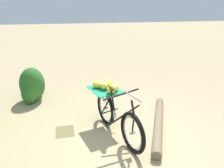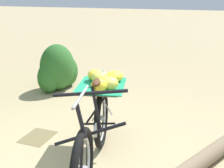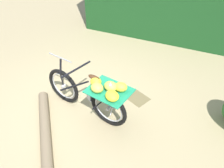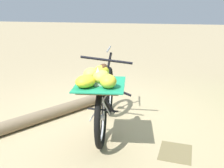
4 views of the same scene
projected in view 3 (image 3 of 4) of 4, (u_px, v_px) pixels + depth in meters
name	position (u px, v px, depth m)	size (l,w,h in m)	color
ground_plane	(81.00, 106.00, 4.58)	(60.00, 60.00, 0.00)	tan
bicycle	(91.00, 94.00, 4.05)	(1.80, 0.86, 1.03)	black
fallen_log	(46.00, 138.00, 3.86)	(0.18, 0.18, 2.20)	#7F6B51
leaf_litter_patch	(137.00, 98.00, 4.75)	(0.44, 0.36, 0.01)	olive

